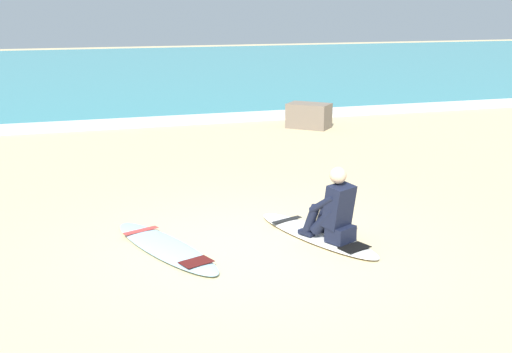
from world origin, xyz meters
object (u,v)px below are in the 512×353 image
object	(u,v)px
surfboard_main	(316,234)
surfer_seated	(334,212)
surfboard_spare_near	(165,247)
shoreline_rock	(309,116)

from	to	relation	value
surfboard_main	surfer_seated	distance (m)	0.52
surfboard_main	surfboard_spare_near	distance (m)	1.97
surfboard_main	surfer_seated	world-z (taller)	surfer_seated
surfboard_main	shoreline_rock	distance (m)	7.72
surfboard_spare_near	shoreline_rock	xyz separation A→B (m)	(4.76, 7.04, 0.27)
surfboard_main	surfboard_spare_near	world-z (taller)	same
surfer_seated	surfboard_spare_near	distance (m)	2.14
surfer_seated	shoreline_rock	bearing A→B (deg)	70.18
surfboard_main	shoreline_rock	bearing A→B (deg)	68.74
surfer_seated	surfboard_main	bearing A→B (deg)	106.80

